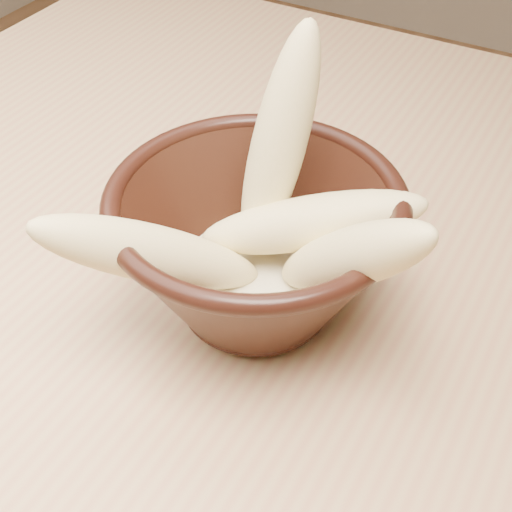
# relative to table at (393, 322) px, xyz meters

# --- Properties ---
(table) EXTENTS (1.20, 0.80, 0.75)m
(table) POSITION_rel_table_xyz_m (0.00, 0.00, 0.00)
(table) COLOR tan
(table) RESTS_ON ground
(bowl) EXTENTS (0.21, 0.21, 0.11)m
(bowl) POSITION_rel_table_xyz_m (-0.08, -0.11, 0.14)
(bowl) COLOR black
(bowl) RESTS_ON table
(milk_puddle) EXTENTS (0.12, 0.12, 0.02)m
(milk_puddle) POSITION_rel_table_xyz_m (-0.08, -0.11, 0.12)
(milk_puddle) COLOR beige
(milk_puddle) RESTS_ON bowl
(banana_upright) EXTENTS (0.06, 0.10, 0.18)m
(banana_upright) POSITION_rel_table_xyz_m (-0.08, -0.07, 0.20)
(banana_upright) COLOR #E1D485
(banana_upright) RESTS_ON bowl
(banana_right) EXTENTS (0.14, 0.08, 0.14)m
(banana_right) POSITION_rel_table_xyz_m (-0.01, -0.13, 0.18)
(banana_right) COLOR #E1D485
(banana_right) RESTS_ON bowl
(banana_across) EXTENTS (0.17, 0.10, 0.08)m
(banana_across) POSITION_rel_table_xyz_m (-0.05, -0.09, 0.16)
(banana_across) COLOR #E1D485
(banana_across) RESTS_ON bowl
(banana_front) EXTENTS (0.13, 0.15, 0.13)m
(banana_front) POSITION_rel_table_xyz_m (-0.12, -0.17, 0.17)
(banana_front) COLOR #E1D485
(banana_front) RESTS_ON bowl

